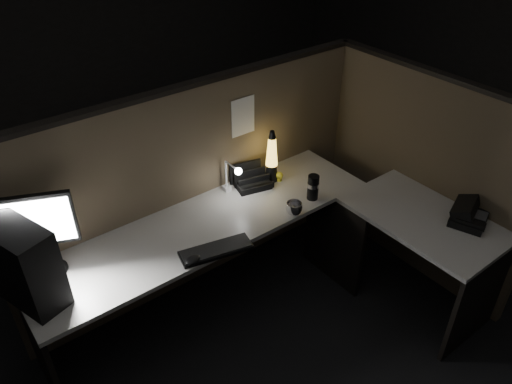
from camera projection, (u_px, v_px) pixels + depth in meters
floor at (283, 348)px, 3.25m from camera, size 6.00×6.00×0.00m
room_shell at (293, 124)px, 2.33m from camera, size 6.00×6.00×6.00m
partition_back at (199, 189)px, 3.43m from camera, size 2.66×0.06×1.50m
partition_right at (419, 177)px, 3.56m from camera, size 0.06×1.66×1.50m
desk at (281, 249)px, 3.18m from camera, size 2.60×1.60×0.73m
pc_tower at (21, 263)px, 2.51m from camera, size 0.32×0.48×0.46m
monitor at (39, 227)px, 2.63m from camera, size 0.37×0.19×0.50m
keyboard at (216, 250)px, 2.92m from camera, size 0.45×0.24×0.02m
mouse at (193, 260)px, 2.84m from camera, size 0.11×0.09×0.04m
clip_lamp at (232, 177)px, 3.33m from camera, size 0.05×0.20×0.25m
organizer at (251, 180)px, 3.49m from camera, size 0.27×0.25×0.18m
lava_lamp at (272, 160)px, 3.49m from camera, size 0.10×0.10×0.39m
travel_mug at (313, 187)px, 3.33m from camera, size 0.08×0.08×0.18m
steel_mug at (294, 208)px, 3.21m from camera, size 0.11×0.11×0.09m
figurine at (279, 175)px, 3.54m from camera, size 0.05×0.05×0.05m
pinned_paper at (243, 117)px, 3.33m from camera, size 0.19×0.00×0.27m
desk_phone at (467, 214)px, 3.14m from camera, size 0.29×0.29×0.14m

